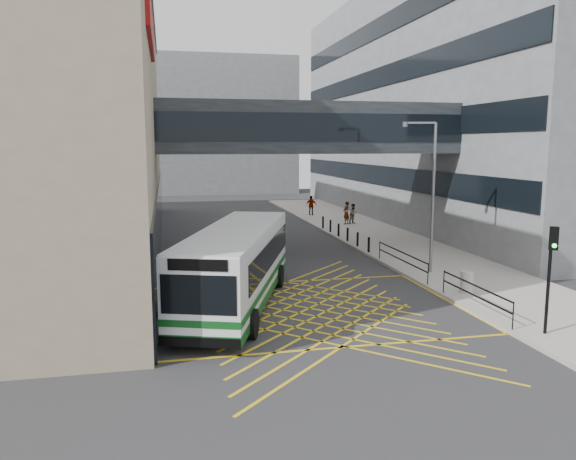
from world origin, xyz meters
TOP-DOWN VIEW (x-y plane):
  - ground at (0.00, 0.00)m, footprint 120.00×120.00m
  - building_right at (23.98, 24.00)m, footprint 24.09×44.00m
  - building_far at (-2.00, 60.00)m, footprint 28.00×16.00m
  - skybridge at (3.00, 12.00)m, footprint 20.00×4.10m
  - pavement at (9.00, 15.00)m, footprint 6.00×54.00m
  - box_junction at (0.00, 0.00)m, footprint 12.00×9.00m
  - bus at (-2.75, 1.04)m, footprint 6.20×11.70m
  - car_white at (-4.50, -0.84)m, footprint 3.30×4.80m
  - car_dark at (-1.01, 9.23)m, footprint 1.69×4.28m
  - car_silver at (0.25, 22.95)m, footprint 2.33×4.66m
  - traffic_light at (6.97, -5.19)m, footprint 0.30×0.44m
  - street_lamp at (7.28, 4.41)m, footprint 1.68×0.68m
  - litter_bin at (7.13, 0.30)m, footprint 0.55×0.55m
  - kerb_railings at (6.15, 1.78)m, footprint 0.05×12.54m
  - bollards at (6.25, 15.00)m, footprint 0.14×10.14m
  - pedestrian_a at (8.66, 21.64)m, footprint 0.89×0.85m
  - pedestrian_b at (9.35, 21.86)m, footprint 0.90×0.73m
  - pedestrian_c at (7.41, 27.96)m, footprint 1.15×0.90m

SIDE VIEW (x-z plane):
  - ground at x=0.00m, z-range 0.00..0.00m
  - box_junction at x=0.00m, z-range 0.00..0.01m
  - pavement at x=9.00m, z-range 0.00..0.16m
  - bollards at x=6.25m, z-range 0.16..1.06m
  - litter_bin at x=7.13m, z-range 0.16..1.12m
  - car_dark at x=-1.01m, z-range 0.00..1.34m
  - car_silver at x=0.25m, z-range 0.00..1.40m
  - car_white at x=-4.50m, z-range 0.00..1.41m
  - kerb_railings at x=6.15m, z-range 0.38..1.38m
  - pedestrian_b at x=9.35m, z-range 0.16..1.77m
  - pedestrian_c at x=7.41m, z-range 0.16..1.92m
  - pedestrian_a at x=8.66m, z-range 0.16..1.98m
  - bus at x=-2.75m, z-range 0.12..3.33m
  - traffic_light at x=6.97m, z-range 0.72..4.43m
  - street_lamp at x=7.28m, z-range 0.68..8.15m
  - skybridge at x=3.00m, z-range 6.00..9.00m
  - building_far at x=-2.00m, z-range 0.00..18.00m
  - building_right at x=23.98m, z-range 0.00..20.00m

